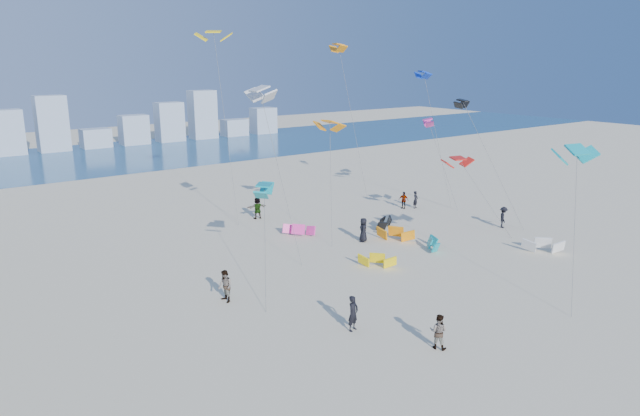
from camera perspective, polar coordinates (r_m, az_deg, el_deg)
ground at (r=25.30m, az=17.29°, el=-18.51°), size 220.00×220.00×0.00m
ocean at (r=86.85m, az=-24.41°, el=4.30°), size 220.00×220.00×0.00m
kitesurfer_near at (r=29.82m, az=3.33°, el=-10.44°), size 0.79×0.63×1.89m
kitesurfer_mid at (r=28.67m, az=11.73°, el=-11.97°), size 1.00×1.07×1.76m
kitesurfers_far at (r=45.72m, az=2.75°, el=-1.48°), size 26.58×15.67×1.92m
grounded_kites at (r=43.77m, az=8.88°, el=-3.03°), size 15.01×16.57×0.96m
flying_kites at (r=45.13m, az=3.77°, el=10.62°), size 27.62×32.99×16.47m
distant_skyline at (r=95.95m, az=-26.63°, el=6.78°), size 85.00×3.00×8.40m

